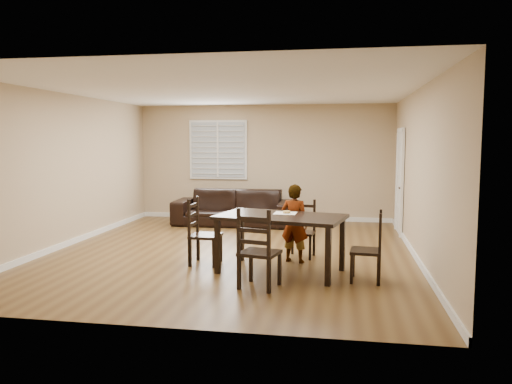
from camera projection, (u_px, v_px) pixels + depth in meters
ground at (232, 251)px, 8.47m from camera, size 7.00×7.00×0.00m
room at (236, 145)px, 8.45m from camera, size 6.04×7.04×2.72m
dining_table at (281, 221)px, 7.07m from camera, size 1.93×1.35×0.82m
chair_near at (303, 230)px, 8.12m from camera, size 0.46×0.44×0.92m
chair_far at (256, 253)px, 6.25m from camera, size 0.56×0.53×1.04m
chair_left at (198, 234)px, 7.58m from camera, size 0.44×0.47×1.02m
chair_right at (375, 250)px, 6.62m from camera, size 0.43×0.46×0.95m
child at (295, 223)px, 7.67m from camera, size 0.51×0.40×1.21m
napkin at (285, 213)px, 7.25m from camera, size 0.33×0.33×0.00m
donut at (287, 212)px, 7.24m from camera, size 0.11×0.11×0.04m
sofa at (234, 208)px, 11.08m from camera, size 2.66×1.06×0.77m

